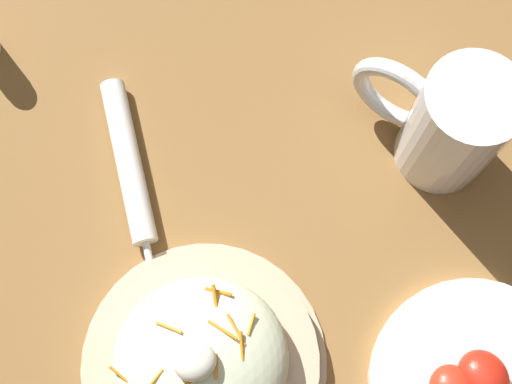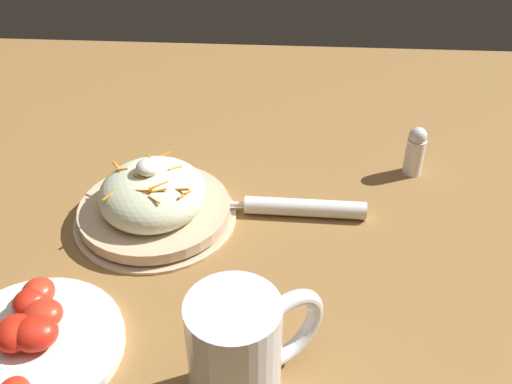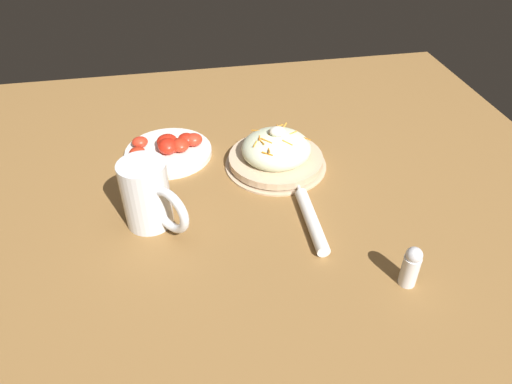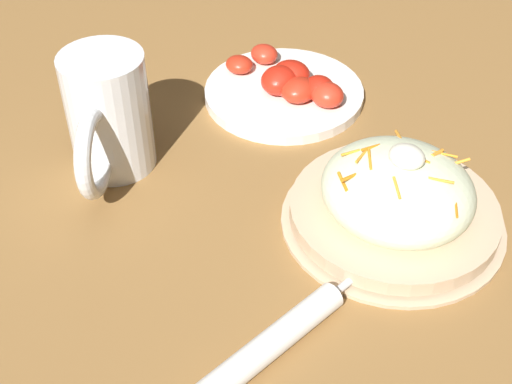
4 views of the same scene
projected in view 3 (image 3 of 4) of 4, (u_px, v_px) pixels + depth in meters
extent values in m
plane|color=olive|center=(266.00, 207.00, 0.99)|extent=(1.43, 1.43, 0.00)
cylinder|color=#D1B28E|center=(276.00, 164.00, 1.11)|extent=(0.23, 0.23, 0.01)
cylinder|color=#D1B28E|center=(276.00, 159.00, 1.10)|extent=(0.22, 0.22, 0.02)
ellipsoid|color=beige|center=(276.00, 149.00, 1.08)|extent=(0.16, 0.15, 0.07)
cylinder|color=orange|center=(256.00, 144.00, 1.04)|extent=(0.01, 0.02, 0.01)
cylinder|color=orange|center=(261.00, 141.00, 1.04)|extent=(0.01, 0.03, 0.01)
cylinder|color=orange|center=(269.00, 133.00, 1.06)|extent=(0.01, 0.02, 0.01)
cylinder|color=orange|center=(267.00, 154.00, 1.02)|extent=(0.02, 0.02, 0.01)
cylinder|color=orange|center=(278.00, 131.00, 1.07)|extent=(0.02, 0.01, 0.01)
cylinder|color=orange|center=(287.00, 143.00, 1.04)|extent=(0.02, 0.02, 0.01)
cylinder|color=orange|center=(278.00, 127.00, 1.10)|extent=(0.00, 0.02, 0.01)
cylinder|color=orange|center=(284.00, 127.00, 1.11)|extent=(0.02, 0.02, 0.01)
cylinder|color=orange|center=(305.00, 138.00, 1.07)|extent=(0.02, 0.03, 0.00)
cylinder|color=orange|center=(259.00, 138.00, 1.05)|extent=(0.01, 0.02, 0.01)
cylinder|color=orange|center=(269.00, 150.00, 1.02)|extent=(0.01, 0.03, 0.01)
cylinder|color=orange|center=(256.00, 130.00, 1.10)|extent=(0.02, 0.02, 0.01)
cylinder|color=orange|center=(293.00, 133.00, 1.07)|extent=(0.02, 0.02, 0.01)
cylinder|color=orange|center=(266.00, 141.00, 1.04)|extent=(0.02, 0.02, 0.00)
cylinder|color=orange|center=(278.00, 126.00, 1.10)|extent=(0.03, 0.02, 0.00)
ellipsoid|color=white|center=(277.00, 131.00, 1.06)|extent=(0.04, 0.03, 0.02)
cylinder|color=white|center=(146.00, 194.00, 0.91)|extent=(0.09, 0.09, 0.14)
cylinder|color=orange|center=(148.00, 203.00, 0.93)|extent=(0.08, 0.08, 0.09)
cylinder|color=white|center=(144.00, 180.00, 0.89)|extent=(0.08, 0.08, 0.01)
torus|color=white|center=(169.00, 210.00, 0.89)|extent=(0.08, 0.09, 0.10)
cylinder|color=white|center=(312.00, 221.00, 0.94)|extent=(0.03, 0.18, 0.03)
cylinder|color=silver|center=(299.00, 188.00, 1.02)|extent=(0.01, 0.04, 0.01)
cylinder|color=white|center=(169.00, 152.00, 1.14)|extent=(0.21, 0.21, 0.01)
ellipsoid|color=red|center=(137.00, 152.00, 1.11)|extent=(0.04, 0.04, 0.02)
ellipsoid|color=red|center=(180.00, 145.00, 1.13)|extent=(0.04, 0.05, 0.03)
ellipsoid|color=red|center=(167.00, 141.00, 1.14)|extent=(0.06, 0.05, 0.03)
ellipsoid|color=red|center=(140.00, 142.00, 1.14)|extent=(0.04, 0.04, 0.02)
ellipsoid|color=red|center=(187.00, 140.00, 1.14)|extent=(0.06, 0.05, 0.03)
ellipsoid|color=red|center=(175.00, 147.00, 1.13)|extent=(0.05, 0.05, 0.02)
ellipsoid|color=red|center=(193.00, 140.00, 1.14)|extent=(0.04, 0.04, 0.03)
ellipsoid|color=red|center=(167.00, 146.00, 1.12)|extent=(0.05, 0.06, 0.03)
cylinder|color=white|center=(410.00, 270.00, 0.81)|extent=(0.03, 0.03, 0.06)
sphere|color=silver|center=(414.00, 255.00, 0.79)|extent=(0.03, 0.03, 0.03)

